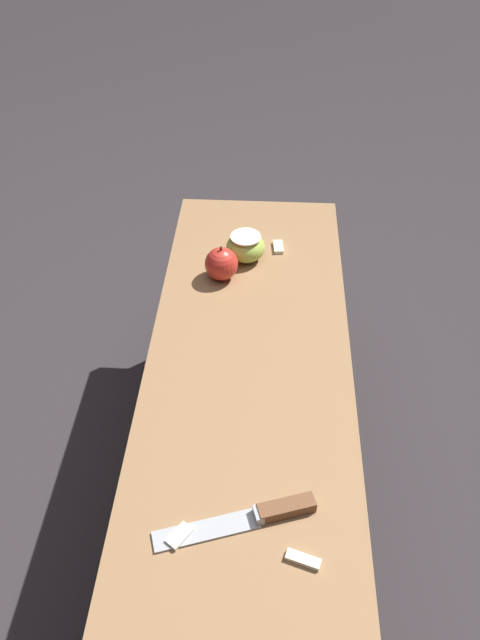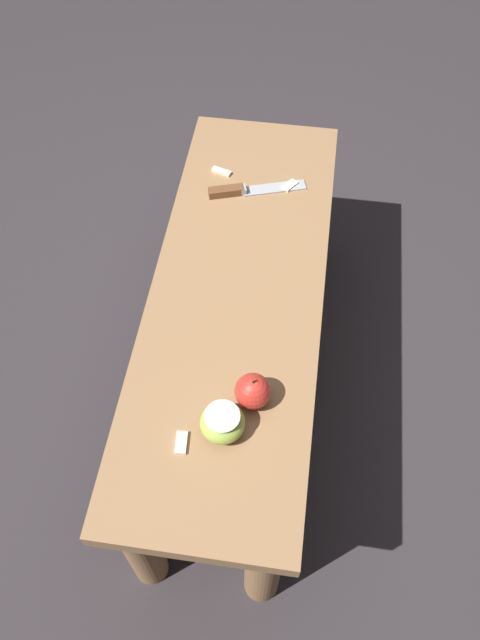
% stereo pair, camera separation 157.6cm
% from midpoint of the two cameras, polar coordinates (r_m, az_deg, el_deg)
% --- Properties ---
extents(ground_plane, '(8.00, 8.00, 0.00)m').
position_cam_midpoint_polar(ground_plane, '(1.37, -2.17, -33.07)').
color(ground_plane, '#2D282B').
extents(wooden_bench, '(1.11, 0.37, 0.43)m').
position_cam_midpoint_polar(wooden_bench, '(1.03, -2.85, -32.67)').
color(wooden_bench, olive).
rests_on(wooden_bench, ground_plane).
extents(knife, '(0.10, 0.23, 0.02)m').
position_cam_midpoint_polar(knife, '(0.98, -1.95, -15.39)').
color(knife, '#9EA0A5').
rests_on(knife, wooden_bench).
extents(apple_whole, '(0.07, 0.07, 0.08)m').
position_cam_midpoint_polar(apple_whole, '(0.93, -1.26, -48.89)').
color(apple_whole, red).
rests_on(apple_whole, wooden_bench).
extents(apple_cut, '(0.08, 0.08, 0.06)m').
position_cam_midpoint_polar(apple_cut, '(0.96, -6.74, -52.14)').
color(apple_cut, '#9EB747').
rests_on(apple_cut, wooden_bench).
extents(apple_slice_near_knife, '(0.04, 0.04, 0.01)m').
position_cam_midpoint_polar(apple_slice_near_knife, '(1.00, 4.95, -14.33)').
color(apple_slice_near_knife, silver).
rests_on(apple_slice_near_knife, wooden_bench).
extents(apple_slice_center, '(0.04, 0.02, 0.01)m').
position_cam_midpoint_polar(apple_slice_center, '(1.00, -13.72, -52.65)').
color(apple_slice_center, silver).
rests_on(apple_slice_center, wooden_bench).
extents(apple_slice_near_bowl, '(0.03, 0.05, 0.01)m').
position_cam_midpoint_polar(apple_slice_near_bowl, '(1.02, -4.78, -11.73)').
color(apple_slice_near_bowl, silver).
rests_on(apple_slice_near_bowl, wooden_bench).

